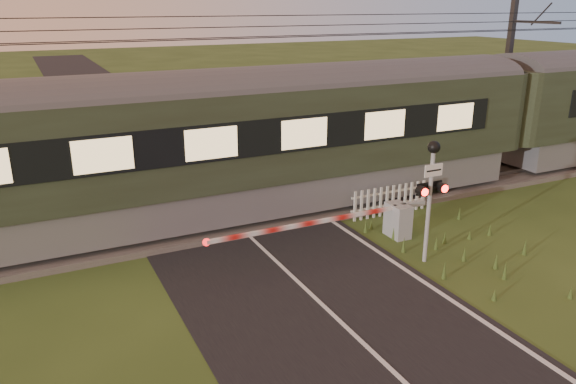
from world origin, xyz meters
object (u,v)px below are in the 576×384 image
catenary_mast (508,70)px  crossing_signal (431,180)px  train (495,114)px  picket_fence (390,200)px  boom_gate (388,220)px

catenary_mast → crossing_signal: bearing=-143.8°
train → picket_fence: (-6.10, -1.89, -1.95)m
catenary_mast → picket_fence: bearing=-155.1°
picket_fence → crossing_signal: bearing=-110.1°
picket_fence → boom_gate: bearing=-127.6°
train → crossing_signal: bearing=-144.9°
train → boom_gate: size_ratio=6.88×
boom_gate → crossing_signal: 2.38m
boom_gate → picket_fence: (1.19, 1.54, -0.07)m
train → catenary_mast: bearing=38.8°
crossing_signal → catenary_mast: 12.54m
crossing_signal → catenary_mast: size_ratio=0.45×
train → catenary_mast: catenary_mast is taller
boom_gate → crossing_signal: (0.00, -1.69, 1.68)m
boom_gate → picket_fence: boom_gate is taller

